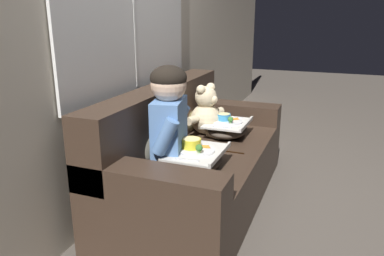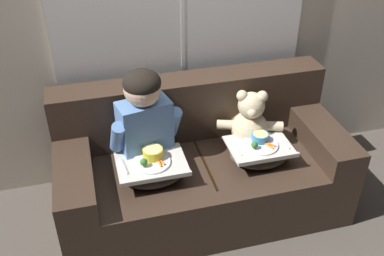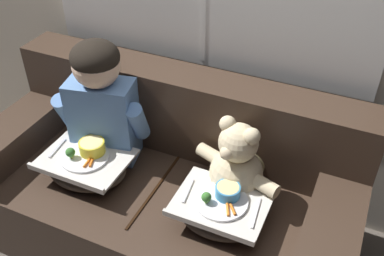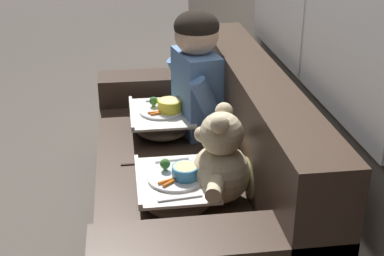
% 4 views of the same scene
% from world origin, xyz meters
% --- Properties ---
extents(ground_plane, '(14.00, 14.00, 0.00)m').
position_xyz_m(ground_plane, '(0.00, 0.00, 0.00)').
color(ground_plane, '#4C443D').
extents(couch, '(1.81, 0.85, 0.83)m').
position_xyz_m(couch, '(0.00, 0.06, 0.31)').
color(couch, '#38281E').
rests_on(couch, ground_plane).
extents(throw_pillow_behind_child, '(0.33, 0.16, 0.34)m').
position_xyz_m(throw_pillow_behind_child, '(-0.34, 0.24, 0.56)').
color(throw_pillow_behind_child, '#C1B293').
rests_on(throw_pillow_behind_child, couch).
extents(throw_pillow_behind_teddy, '(0.31, 0.15, 0.32)m').
position_xyz_m(throw_pillow_behind_teddy, '(0.34, 0.24, 0.56)').
color(throw_pillow_behind_teddy, tan).
rests_on(throw_pillow_behind_teddy, couch).
extents(child_figure, '(0.46, 0.26, 0.63)m').
position_xyz_m(child_figure, '(-0.34, 0.09, 0.75)').
color(child_figure, '#5B84BC').
rests_on(child_figure, couch).
extents(teddy_bear, '(0.43, 0.31, 0.40)m').
position_xyz_m(teddy_bear, '(0.34, 0.08, 0.58)').
color(teddy_bear, beige).
rests_on(teddy_bear, couch).
extents(lap_tray_child, '(0.41, 0.32, 0.18)m').
position_xyz_m(lap_tray_child, '(-0.34, -0.09, 0.47)').
color(lap_tray_child, '#473D33').
rests_on(lap_tray_child, child_figure).
extents(lap_tray_teddy, '(0.39, 0.31, 0.17)m').
position_xyz_m(lap_tray_teddy, '(0.34, -0.09, 0.47)').
color(lap_tray_teddy, '#473D33').
rests_on(lap_tray_teddy, teddy_bear).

